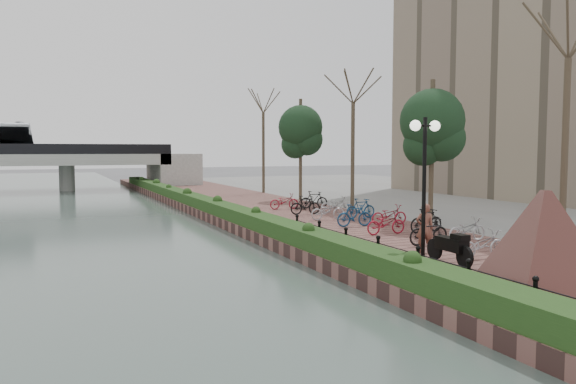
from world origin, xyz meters
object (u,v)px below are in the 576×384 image
motorcycle (449,246)px  granite_monument (544,242)px  lamppost (425,157)px  pedestrian (425,228)px

motorcycle → granite_monument: bearing=-92.1°
lamppost → pedestrian: lamppost is taller
granite_monument → lamppost: size_ratio=1.04×
motorcycle → pedestrian: bearing=77.3°
lamppost → motorcycle: size_ratio=2.49×
granite_monument → pedestrian: 5.56m
motorcycle → pedestrian: (0.48, 1.81, 0.27)m
granite_monument → lamppost: 4.50m
granite_monument → pedestrian: granite_monument is taller
lamppost → pedestrian: size_ratio=2.67×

